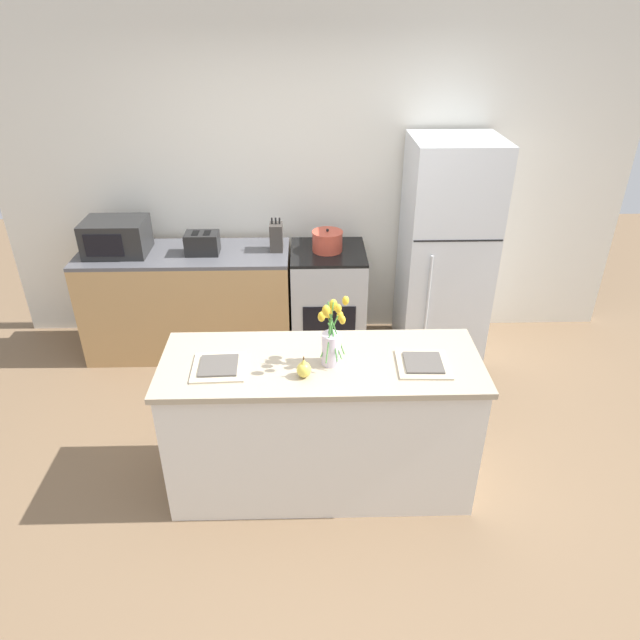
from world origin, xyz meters
name	(u,v)px	position (x,y,z in m)	size (l,w,h in m)	color
ground_plane	(321,479)	(0.00, 0.00, 0.00)	(10.00, 10.00, 0.00)	brown
back_wall	(315,181)	(0.00, 2.00, 1.35)	(5.20, 0.08, 2.70)	silver
kitchen_island	(321,424)	(0.00, 0.00, 0.45)	(1.80, 0.66, 0.90)	silver
back_counter	(189,302)	(-1.06, 1.60, 0.45)	(1.68, 0.60, 0.90)	tan
stove_range	(328,300)	(0.10, 1.60, 0.45)	(0.60, 0.61, 0.90)	#B2B5B7
refrigerator	(446,251)	(1.05, 1.60, 0.89)	(0.68, 0.67, 1.77)	silver
flower_vase	(331,339)	(0.05, -0.03, 1.06)	(0.17, 0.19, 0.41)	silver
pear_figurine	(304,369)	(-0.10, -0.15, 0.95)	(0.08, 0.08, 0.13)	#E5CC4C
plate_setting_left	(219,367)	(-0.56, -0.06, 0.91)	(0.30, 0.30, 0.02)	beige
plate_setting_right	(423,364)	(0.56, -0.06, 0.91)	(0.30, 0.30, 0.02)	beige
toaster	(202,243)	(-0.89, 1.57, 0.98)	(0.28, 0.18, 0.17)	black
cooking_pot	(327,241)	(0.09, 1.60, 0.98)	(0.25, 0.25, 0.19)	#CC4C38
microwave	(116,237)	(-1.57, 1.60, 1.03)	(0.48, 0.37, 0.27)	black
knife_block	(276,237)	(-0.31, 1.63, 1.01)	(0.10, 0.14, 0.27)	#3D3833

